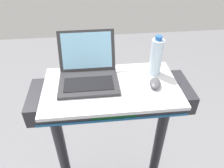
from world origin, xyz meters
TOP-DOWN VIEW (x-y plane):
  - desk_board at (0.00, 0.70)m, footprint 0.74×0.42m
  - laptop at (-0.12, 0.78)m, footprint 0.32×0.32m
  - computer_mouse at (0.24, 0.67)m, footprint 0.08×0.11m
  - water_bottle at (0.26, 0.80)m, footprint 0.07×0.07m

SIDE VIEW (x-z plane):
  - desk_board at x=0.00m, z-range 1.19..1.21m
  - computer_mouse at x=0.24m, z-range 1.21..1.24m
  - laptop at x=-0.12m, z-range 1.14..1.37m
  - water_bottle at x=0.26m, z-range 1.20..1.43m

